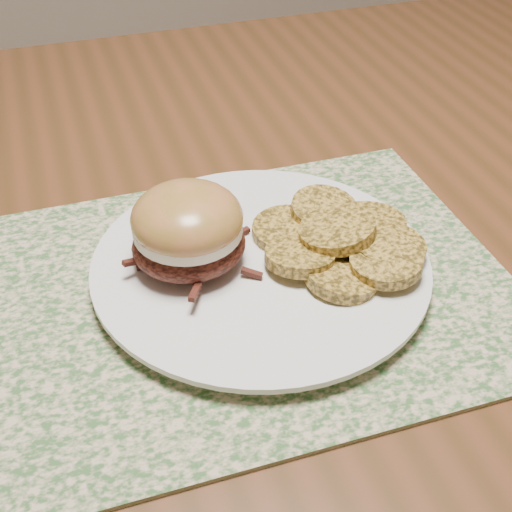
{
  "coord_description": "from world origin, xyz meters",
  "views": [
    {
      "loc": [
        -0.35,
        -0.54,
        1.13
      ],
      "look_at": [
        -0.21,
        -0.13,
        0.79
      ],
      "focal_mm": 50.0,
      "sensor_mm": 36.0,
      "label": 1
    }
  ],
  "objects": [
    {
      "name": "placemat",
      "position": [
        -0.23,
        -0.13,
        0.75
      ],
      "size": [
        0.45,
        0.33,
        0.0
      ],
      "primitive_type": "cube",
      "color": "#3A6232",
      "rests_on": "dining_table"
    },
    {
      "name": "roasted_potatoes",
      "position": [
        -0.14,
        -0.12,
        0.78
      ],
      "size": [
        0.15,
        0.16,
        0.04
      ],
      "color": "#B48A35",
      "rests_on": "dinner_plate"
    },
    {
      "name": "dining_table",
      "position": [
        0.0,
        0.0,
        0.67
      ],
      "size": [
        1.5,
        0.9,
        0.75
      ],
      "color": "#583019",
      "rests_on": "ground"
    },
    {
      "name": "pork_sandwich",
      "position": [
        -0.26,
        -0.1,
        0.8
      ],
      "size": [
        0.1,
        0.09,
        0.07
      ],
      "rotation": [
        0.0,
        0.0,
        0.07
      ],
      "color": "black",
      "rests_on": "dinner_plate"
    },
    {
      "name": "dinner_plate",
      "position": [
        -0.2,
        -0.11,
        0.76
      ],
      "size": [
        0.26,
        0.26,
        0.02
      ],
      "primitive_type": "cylinder",
      "color": "silver",
      "rests_on": "placemat"
    }
  ]
}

